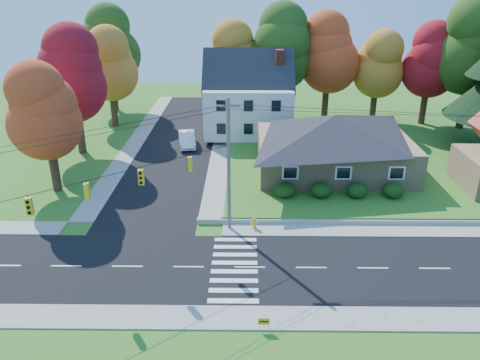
% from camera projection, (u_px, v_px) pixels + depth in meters
% --- Properties ---
extents(ground, '(120.00, 120.00, 0.00)m').
position_uv_depth(ground, '(250.00, 267.00, 30.42)').
color(ground, '#3D7923').
extents(road_main, '(90.00, 8.00, 0.02)m').
position_uv_depth(road_main, '(250.00, 267.00, 30.41)').
color(road_main, black).
rests_on(road_main, ground).
extents(road_cross, '(8.00, 44.00, 0.02)m').
position_uv_depth(road_cross, '(179.00, 141.00, 54.40)').
color(road_cross, black).
rests_on(road_cross, ground).
extents(sidewalk_north, '(90.00, 2.00, 0.08)m').
position_uv_depth(sidewalk_north, '(249.00, 229.00, 35.00)').
color(sidewalk_north, '#9C9A90').
rests_on(sidewalk_north, ground).
extents(sidewalk_south, '(90.00, 2.00, 0.08)m').
position_uv_depth(sidewalk_south, '(250.00, 318.00, 25.80)').
color(sidewalk_south, '#9C9A90').
rests_on(sidewalk_south, ground).
extents(lawn, '(30.00, 30.00, 0.50)m').
position_uv_depth(lawn, '(371.00, 154.00, 49.49)').
color(lawn, '#3D7923').
rests_on(lawn, ground).
extents(ranch_house, '(14.60, 10.60, 5.40)m').
position_uv_depth(ranch_house, '(334.00, 142.00, 43.76)').
color(ranch_house, tan).
rests_on(ranch_house, lawn).
extents(colonial_house, '(10.40, 8.40, 9.60)m').
position_uv_depth(colonial_house, '(249.00, 98.00, 54.36)').
color(colonial_house, silver).
rests_on(colonial_house, lawn).
extents(hedge_row, '(10.70, 1.70, 1.27)m').
position_uv_depth(hedge_row, '(339.00, 190.00, 38.90)').
color(hedge_row, '#163A10').
rests_on(hedge_row, lawn).
extents(traffic_infrastructure, '(38.10, 10.66, 10.00)m').
position_uv_depth(traffic_infrastructure, '(248.00, 187.00, 29.64)').
color(traffic_infrastructure, '#666059').
rests_on(traffic_infrastructure, ground).
extents(tree_lot_0, '(6.72, 6.72, 12.51)m').
position_uv_depth(tree_lot_0, '(232.00, 58.00, 58.44)').
color(tree_lot_0, '#3F2A19').
rests_on(tree_lot_0, lawn).
extents(tree_lot_1, '(7.84, 7.84, 14.60)m').
position_uv_depth(tree_lot_1, '(281.00, 48.00, 56.94)').
color(tree_lot_1, '#3F2A19').
rests_on(tree_lot_1, lawn).
extents(tree_lot_2, '(7.28, 7.28, 13.56)m').
position_uv_depth(tree_lot_2, '(329.00, 53.00, 58.05)').
color(tree_lot_2, '#3F2A19').
rests_on(tree_lot_2, lawn).
extents(tree_lot_3, '(6.16, 6.16, 11.47)m').
position_uv_depth(tree_lot_3, '(378.00, 65.00, 57.58)').
color(tree_lot_3, '#3F2A19').
rests_on(tree_lot_3, lawn).
extents(tree_lot_4, '(6.72, 6.72, 12.51)m').
position_uv_depth(tree_lot_4, '(431.00, 61.00, 56.34)').
color(tree_lot_4, '#3F2A19').
rests_on(tree_lot_4, lawn).
extents(tree_lot_5, '(8.40, 8.40, 15.64)m').
position_uv_depth(tree_lot_5, '(475.00, 46.00, 53.68)').
color(tree_lot_5, '#3F2A19').
rests_on(tree_lot_5, lawn).
extents(tree_west_0, '(6.16, 6.16, 11.47)m').
position_uv_depth(tree_west_0, '(45.00, 112.00, 38.82)').
color(tree_west_0, '#3F2A19').
rests_on(tree_west_0, ground).
extents(tree_west_1, '(7.28, 7.28, 13.56)m').
position_uv_depth(tree_west_1, '(72.00, 74.00, 47.51)').
color(tree_west_1, '#3F2A19').
rests_on(tree_west_1, ground).
extents(tree_west_2, '(6.72, 6.72, 12.51)m').
position_uv_depth(tree_west_2, '(109.00, 64.00, 56.96)').
color(tree_west_2, '#3F2A19').
rests_on(tree_west_2, ground).
extents(tree_west_3, '(7.84, 7.84, 14.60)m').
position_uv_depth(tree_west_3, '(109.00, 45.00, 63.82)').
color(tree_west_3, '#3F2A19').
rests_on(tree_west_3, ground).
extents(white_car, '(2.53, 5.15, 1.63)m').
position_uv_depth(white_car, '(187.00, 139.00, 52.41)').
color(white_car, white).
rests_on(white_car, road_cross).
extents(fire_hydrant, '(0.52, 0.41, 0.92)m').
position_uv_depth(fire_hydrant, '(254.00, 224.00, 34.96)').
color(fire_hydrant, gold).
rests_on(fire_hydrant, ground).
extents(yard_sign, '(0.62, 0.05, 0.78)m').
position_uv_depth(yard_sign, '(264.00, 322.00, 24.76)').
color(yard_sign, black).
rests_on(yard_sign, ground).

